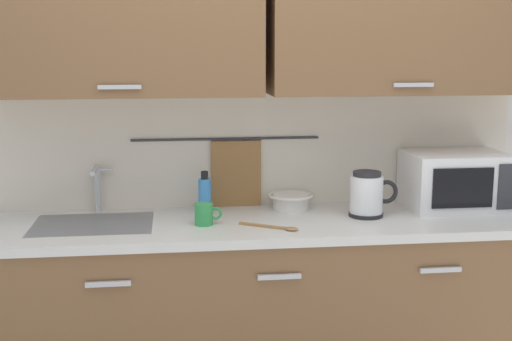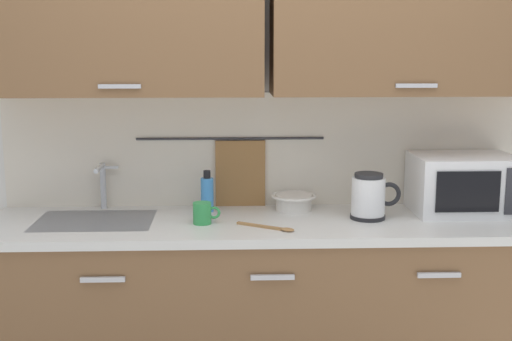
% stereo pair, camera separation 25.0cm
% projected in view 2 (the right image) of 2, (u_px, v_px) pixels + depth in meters
% --- Properties ---
extents(counter_unit, '(2.53, 0.64, 0.90)m').
position_uv_depth(counter_unit, '(266.00, 313.00, 3.11)').
color(counter_unit, brown).
rests_on(counter_unit, ground).
extents(back_wall_assembly, '(3.70, 0.41, 2.50)m').
position_uv_depth(back_wall_assembly, '(266.00, 78.00, 3.14)').
color(back_wall_assembly, silver).
rests_on(back_wall_assembly, ground).
extents(sink_faucet, '(0.09, 0.17, 0.22)m').
position_uv_depth(sink_faucet, '(102.00, 180.00, 3.20)').
color(sink_faucet, '#B2B5BA').
rests_on(sink_faucet, counter_unit).
extents(microwave, '(0.46, 0.35, 0.27)m').
position_uv_depth(microwave, '(463.00, 184.00, 3.15)').
color(microwave, white).
rests_on(microwave, counter_unit).
extents(electric_kettle, '(0.23, 0.16, 0.21)m').
position_uv_depth(electric_kettle, '(369.00, 197.00, 3.03)').
color(electric_kettle, black).
rests_on(electric_kettle, counter_unit).
extents(dish_soap_bottle, '(0.06, 0.06, 0.20)m').
position_uv_depth(dish_soap_bottle, '(207.00, 193.00, 3.17)').
color(dish_soap_bottle, '#3F8CD8').
rests_on(dish_soap_bottle, counter_unit).
extents(mug_near_sink, '(0.12, 0.08, 0.09)m').
position_uv_depth(mug_near_sink, '(203.00, 213.00, 2.95)').
color(mug_near_sink, green).
rests_on(mug_near_sink, counter_unit).
extents(mixing_bowl, '(0.21, 0.21, 0.08)m').
position_uv_depth(mixing_bowl, '(294.00, 201.00, 3.20)').
color(mixing_bowl, silver).
rests_on(mixing_bowl, counter_unit).
extents(wooden_spoon, '(0.25, 0.17, 0.01)m').
position_uv_depth(wooden_spoon, '(272.00, 228.00, 2.88)').
color(wooden_spoon, '#9E7042').
rests_on(wooden_spoon, counter_unit).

